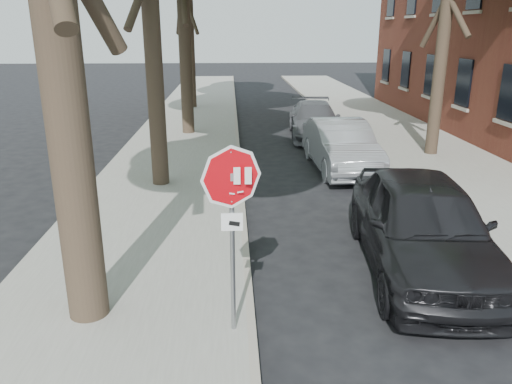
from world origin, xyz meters
TOP-DOWN VIEW (x-y plane):
  - ground at (0.00, 0.00)m, footprint 120.00×120.00m
  - sidewalk_left at (-2.50, 12.00)m, footprint 4.00×55.00m
  - sidewalk_right at (6.00, 12.00)m, footprint 4.00×55.00m
  - curb_left at (-0.45, 12.00)m, footprint 0.12×55.00m
  - curb_right at (3.95, 12.00)m, footprint 0.12×55.00m
  - stop_sign at (-0.70, -0.03)m, footprint 0.76×0.34m
  - car_a at (2.60, 1.89)m, footprint 2.49×5.16m
  - car_b at (2.60, 8.50)m, footprint 1.73×4.57m
  - car_c at (2.60, 13.39)m, footprint 2.22×4.78m

SIDE VIEW (x-z plane):
  - ground at x=0.00m, z-range 0.00..0.00m
  - sidewalk_left at x=-2.50m, z-range 0.00..0.12m
  - sidewalk_right at x=6.00m, z-range 0.00..0.12m
  - curb_left at x=-0.45m, z-range 0.00..0.13m
  - curb_right at x=3.95m, z-range 0.00..0.13m
  - car_c at x=2.60m, z-range 0.00..1.35m
  - car_b at x=2.60m, z-range 0.00..1.49m
  - car_a at x=2.60m, z-range 0.00..1.70m
  - stop_sign at x=-0.70m, z-range 0.64..3.25m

